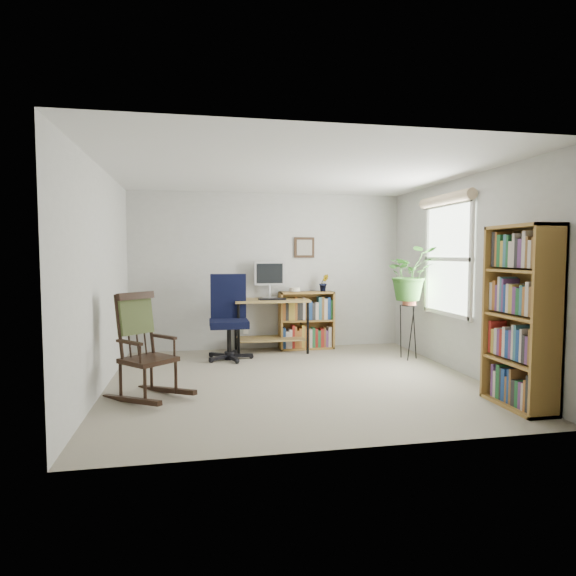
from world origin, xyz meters
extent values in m
cube|color=gray|center=(0.00, 0.00, 0.00)|extent=(4.20, 4.00, 0.00)
cube|color=silver|center=(0.00, 0.00, 2.40)|extent=(4.20, 4.00, 0.00)
cube|color=#B5B6B1|center=(0.00, 2.00, 1.20)|extent=(4.20, 0.00, 2.40)
cube|color=#B5B6B1|center=(0.00, -2.00, 1.20)|extent=(4.20, 0.00, 2.40)
cube|color=#B5B6B1|center=(-2.10, 0.00, 1.20)|extent=(0.00, 4.00, 2.40)
cube|color=#B5B6B1|center=(2.10, 0.00, 1.20)|extent=(0.00, 4.00, 2.40)
cube|color=black|center=(-0.01, 1.58, 0.81)|extent=(0.40, 0.15, 0.02)
imported|color=#316925|center=(1.80, 0.84, 1.55)|extent=(1.69, 1.88, 1.46)
imported|color=#316925|center=(0.84, 1.83, 0.94)|extent=(0.13, 0.24, 0.11)
camera|label=1|loc=(-1.09, -5.38, 1.46)|focal=30.00mm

